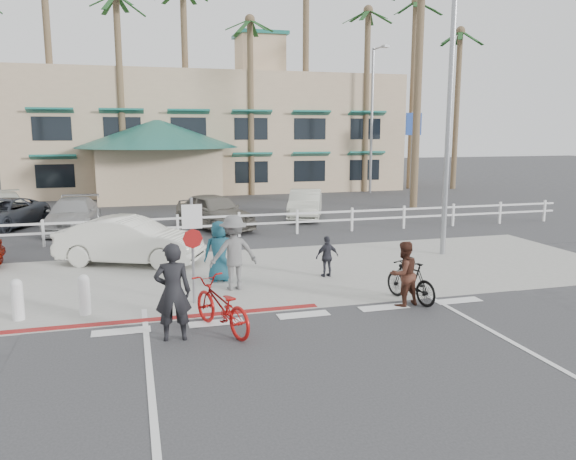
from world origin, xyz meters
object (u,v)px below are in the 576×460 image
object	(u,v)px
sign_post	(193,245)
car_white_sedan	(130,241)
bike_red	(221,306)
bike_black	(411,281)

from	to	relation	value
sign_post	car_white_sedan	world-z (taller)	sign_post
car_white_sedan	sign_post	bearing A→B (deg)	-138.61
bike_red	car_white_sedan	bearing A→B (deg)	-96.37
bike_black	car_white_sedan	distance (m)	8.95
bike_black	car_white_sedan	bearing A→B (deg)	-57.41
bike_red	bike_black	bearing A→B (deg)	168.43
sign_post	car_white_sedan	bearing A→B (deg)	107.33
sign_post	car_white_sedan	size ratio (longest dim) A/B	0.64
sign_post	car_white_sedan	distance (m)	4.99
bike_red	car_white_sedan	xyz separation A→B (m)	(-1.81, 6.83, 0.19)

